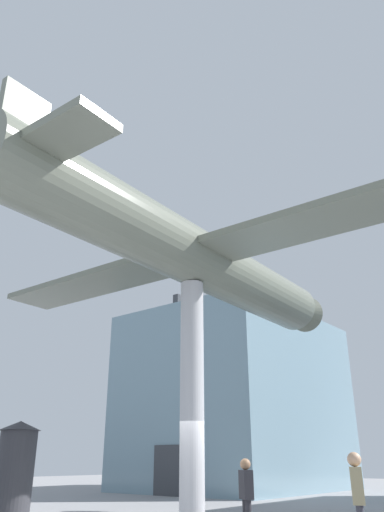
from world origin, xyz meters
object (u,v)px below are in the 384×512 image
(suspended_airplane, at_px, (196,258))
(visitor_person, at_px, (246,492))
(support_pylon_central, at_px, (192,398))
(visitor_second, at_px, (358,494))
(info_kiosk, at_px, (15,471))

(suspended_airplane, xyz_separation_m, visitor_person, (1.36, 0.10, -6.04))
(support_pylon_central, height_order, visitor_second, support_pylon_central)
(suspended_airplane, bearing_deg, support_pylon_central, -90.00)
(support_pylon_central, relative_size, info_kiosk, 2.35)
(support_pylon_central, height_order, visitor_person, support_pylon_central)
(info_kiosk, bearing_deg, support_pylon_central, 20.75)
(support_pylon_central, distance_m, info_kiosk, 5.33)
(visitor_person, height_order, visitor_second, visitor_second)
(visitor_person, distance_m, info_kiosk, 6.42)
(suspended_airplane, height_order, visitor_second, suspended_airplane)
(visitor_second, bearing_deg, visitor_person, 57.61)
(visitor_person, xyz_separation_m, visitor_second, (2.81, -0.49, 0.08))
(support_pylon_central, xyz_separation_m, info_kiosk, (-4.71, -1.79, -1.73))
(suspended_airplane, height_order, info_kiosk, suspended_airplane)
(visitor_person, bearing_deg, suspended_airplane, -139.11)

